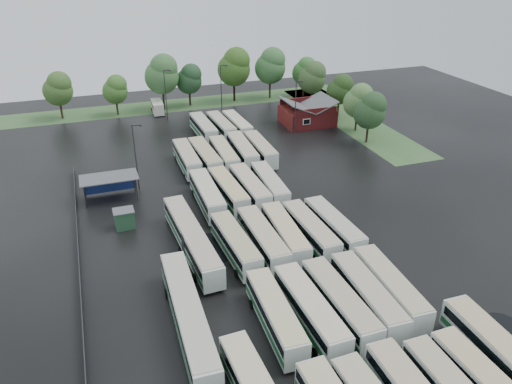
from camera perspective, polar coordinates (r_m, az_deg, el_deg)
name	(u,v)px	position (r m, az deg, el deg)	size (l,w,h in m)	color
ground	(273,255)	(60.98, 1.98, -7.20)	(160.00, 160.00, 0.00)	black
brick_building	(307,115)	(104.46, 5.88, 8.72)	(10.07, 8.60, 5.39)	maroon
wash_shed	(109,179)	(75.70, -16.46, 1.39)	(8.20, 4.20, 3.58)	#2D2D30
utility_hut	(124,219)	(68.04, -14.81, -2.96)	(2.70, 2.20, 2.62)	#20482C
grass_strip_north	(181,105)	(118.66, -8.60, 9.84)	(80.00, 10.00, 0.01)	#395E2F
grass_strip_east	(349,119)	(109.53, 10.63, 8.24)	(10.00, 50.00, 0.01)	#395E2F
west_fence	(79,250)	(64.47, -19.61, -6.25)	(0.10, 50.00, 1.20)	#2D2D30
bus_r1c0	(275,315)	(49.56, 2.23, -13.87)	(2.94, 11.94, 3.30)	silver
bus_r1c1	(310,310)	(50.19, 6.20, -13.31)	(2.90, 12.42, 3.44)	silver
bus_r1c2	(339,303)	(51.43, 9.51, -12.42)	(2.87, 12.38, 3.43)	silver
bus_r1c3	(367,296)	(52.93, 12.57, -11.47)	(3.05, 12.30, 3.40)	silver
bus_r1c4	(390,287)	(54.59, 15.03, -10.49)	(3.16, 12.22, 3.37)	silver
bus_r2c0	(235,244)	(59.67, -2.38, -5.97)	(3.07, 11.96, 3.30)	silver
bus_r2c1	(263,239)	(60.44, 0.75, -5.41)	(2.68, 12.25, 3.41)	silver
bus_r2c2	(285,234)	(61.63, 3.32, -4.81)	(3.12, 12.04, 3.32)	silver
bus_r2c3	(310,231)	(62.53, 6.22, -4.44)	(2.82, 11.95, 3.31)	silver
bus_r2c4	(334,226)	(63.87, 8.86, -3.90)	(2.95, 11.92, 3.29)	silver
bus_r3c0	(207,195)	(70.91, -5.61, -0.34)	(2.80, 12.35, 3.43)	silver
bus_r3c1	(228,191)	(72.03, -3.18, 0.15)	(2.98, 11.95, 3.30)	silver
bus_r3c2	(250,188)	(72.69, -0.72, 0.48)	(2.75, 12.09, 3.35)	silver
bus_r3c3	(270,185)	(73.62, 1.56, 0.80)	(3.07, 11.91, 3.29)	silver
bus_r4c0	(187,158)	(83.47, -7.90, 3.82)	(2.62, 11.96, 3.33)	silver
bus_r4c1	(205,157)	(83.68, -5.86, 4.03)	(3.03, 12.30, 3.40)	silver
bus_r4c2	(224,155)	(84.25, -3.67, 4.24)	(2.89, 11.90, 3.29)	silver
bus_r4c3	(242,151)	(85.64, -1.57, 4.72)	(3.17, 12.41, 3.42)	silver
bus_r4c4	(260,149)	(86.43, 0.48, 4.90)	(2.76, 11.93, 3.31)	silver
bus_r5c2	(203,128)	(97.10, -6.03, 7.28)	(2.83, 12.05, 3.34)	silver
bus_r5c3	(221,127)	(97.75, -4.01, 7.48)	(2.95, 11.89, 3.28)	silver
bus_r5c4	(237,125)	(98.31, -2.17, 7.63)	(2.85, 11.80, 3.27)	silver
artic_bus_west_b	(192,239)	(61.00, -7.37, -5.32)	(3.48, 18.37, 3.39)	silver
artic_bus_west_c	(188,316)	(49.80, -7.75, -13.81)	(3.06, 18.29, 3.38)	silver
minibus	(157,107)	(113.10, -11.21, 9.55)	(2.50, 6.09, 2.62)	silver
tree_north_0	(58,88)	(113.76, -21.67, 10.94)	(6.10, 6.10, 10.11)	#39281D
tree_north_1	(116,89)	(112.75, -15.75, 11.25)	(5.33, 5.33, 8.82)	#342418
tree_north_2	(162,74)	(113.95, -10.65, 13.13)	(7.47, 7.47, 12.38)	black
tree_north_3	(190,79)	(116.30, -7.59, 12.71)	(5.79, 5.79, 9.59)	black
tree_north_4	(235,67)	(118.55, -2.44, 14.13)	(7.56, 7.56, 12.53)	black
tree_north_5	(271,65)	(121.07, 1.73, 14.26)	(7.27, 7.27, 12.04)	#331F14
tree_north_6	(305,71)	(123.51, 5.62, 13.61)	(5.73, 5.73, 9.49)	black
tree_east_0	(371,110)	(94.88, 12.98, 9.10)	(5.89, 5.89, 9.76)	black
tree_east_1	(359,100)	(100.98, 11.69, 10.22)	(5.78, 5.78, 9.57)	black
tree_east_2	(341,89)	(109.38, 9.64, 11.51)	(5.52, 5.52, 9.14)	#3D2414
tree_east_3	(313,77)	(115.79, 6.52, 12.91)	(6.15, 6.15, 10.19)	black
tree_east_4	(315,77)	(121.29, 6.79, 12.93)	(5.04, 5.00, 8.29)	black
lamp_post_ne	(296,104)	(97.67, 4.61, 10.05)	(1.60, 0.31, 10.39)	#2D2D30
lamp_post_nw	(136,153)	(76.17, -13.55, 4.40)	(1.59, 0.31, 10.33)	#2D2D30
lamp_post_back_w	(166,92)	(106.44, -10.24, 11.22)	(1.64, 0.32, 10.68)	#2D2D30
lamp_post_back_e	(222,87)	(108.66, -3.94, 11.93)	(1.66, 0.32, 10.80)	#2D2D30
puddle_0	(337,356)	(48.80, 9.24, -17.97)	(4.74, 4.74, 0.01)	black
puddle_1	(425,359)	(50.32, 18.71, -17.66)	(3.84, 3.84, 0.01)	black
puddle_2	(208,249)	(62.35, -5.52, -6.47)	(7.43, 7.43, 0.01)	black
puddle_3	(307,252)	(61.79, 5.80, -6.83)	(3.92, 3.92, 0.01)	black
puddle_4	(502,325)	(56.72, 26.27, -13.46)	(3.73, 3.73, 0.01)	black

